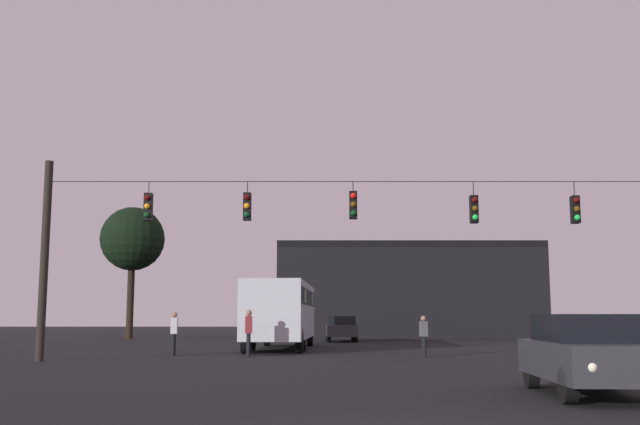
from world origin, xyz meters
The scene contains 10 objects.
ground_plane centered at (0.00, 24.50, 0.00)m, with size 168.00×168.00×0.00m, color black.
overhead_signal_span centered at (0.01, 16.43, 4.01)m, with size 21.71×0.44×6.82m.
city_bus centered at (-3.11, 26.16, 1.87)m, with size 2.96×11.09×3.00m.
car_near_right centered at (3.77, 5.49, 0.80)m, with size 2.06×4.42×1.52m.
car_far_left centered at (-0.04, 36.98, 0.80)m, with size 1.86×4.36×1.52m.
pedestrian_crossing_left centered at (-4.01, 19.37, 0.99)m, with size 0.31×0.40×1.74m.
pedestrian_crossing_center centered at (-6.97, 20.21, 0.94)m, with size 0.27×0.38×1.67m.
pedestrian_crossing_right centered at (2.53, 19.25, 0.85)m, with size 0.28×0.39×1.52m.
corner_building centered at (5.12, 49.89, 3.39)m, with size 18.93×13.96×6.78m.
tree_left_silhouette centered at (-14.48, 43.12, 6.85)m, with size 4.46×4.46×9.13m.
Camera 1 is at (-1.33, -8.91, 1.47)m, focal length 41.93 mm.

